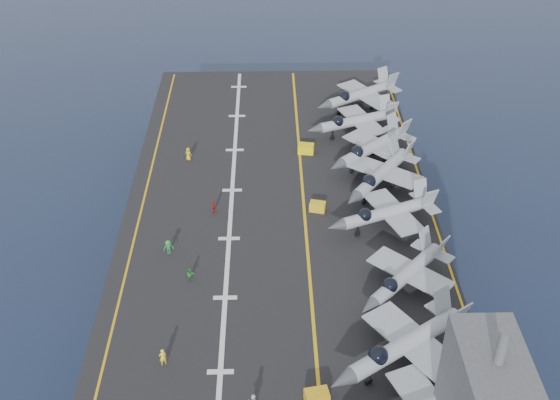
{
  "coord_description": "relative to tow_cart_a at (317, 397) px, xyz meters",
  "views": [
    {
      "loc": [
        -1.34,
        -64.17,
        60.67
      ],
      "look_at": [
        0.0,
        4.0,
        13.0
      ],
      "focal_mm": 45.0,
      "sensor_mm": 36.0,
      "label": 1
    }
  ],
  "objects": [
    {
      "name": "ground",
      "position": [
        -2.71,
        23.58,
        -11.03
      ],
      "size": [
        500.0,
        500.0,
        0.0
      ],
      "primitive_type": "plane",
      "color": "#142135",
      "rests_on": "ground"
    },
    {
      "name": "hull",
      "position": [
        -2.71,
        23.58,
        -6.03
      ],
      "size": [
        36.0,
        90.0,
        10.0
      ],
      "primitive_type": "cube",
      "color": "#56595E",
      "rests_on": "ground"
    },
    {
      "name": "flight_deck",
      "position": [
        -2.71,
        23.58,
        -0.83
      ],
      "size": [
        38.0,
        92.0,
        0.4
      ],
      "primitive_type": "cube",
      "color": "black",
      "rests_on": "hull"
    },
    {
      "name": "foul_line",
      "position": [
        0.29,
        23.58,
        -0.61
      ],
      "size": [
        0.35,
        90.0,
        0.02
      ],
      "primitive_type": "cube",
      "color": "gold",
      "rests_on": "flight_deck"
    },
    {
      "name": "landing_centerline",
      "position": [
        -8.71,
        23.58,
        -0.61
      ],
      "size": [
        0.5,
        90.0,
        0.02
      ],
      "primitive_type": "cube",
      "color": "silver",
      "rests_on": "flight_deck"
    },
    {
      "name": "deck_edge_port",
      "position": [
        -19.71,
        23.58,
        -0.61
      ],
      "size": [
        0.25,
        90.0,
        0.02
      ],
      "primitive_type": "cube",
      "color": "gold",
      "rests_on": "flight_deck"
    },
    {
      "name": "deck_edge_stbd",
      "position": [
        15.79,
        23.58,
        -0.61
      ],
      "size": [
        0.25,
        90.0,
        0.02
      ],
      "primitive_type": "cube",
      "color": "gold",
      "rests_on": "flight_deck"
    },
    {
      "name": "fighter_jet_2",
      "position": [
        8.41,
        4.35,
        2.06
      ],
      "size": [
        18.64,
        17.22,
        5.39
      ],
      "primitive_type": null,
      "color": "gray",
      "rests_on": "flight_deck"
    },
    {
      "name": "fighter_jet_3",
      "position": [
        10.15,
        14.33,
        1.74
      ],
      "size": [
        15.98,
        16.18,
        4.74
      ],
      "primitive_type": null,
      "color": "#9DA7AD",
      "rests_on": "flight_deck"
    },
    {
      "name": "fighter_jet_4",
      "position": [
        9.78,
        25.29,
        1.75
      ],
      "size": [
        16.19,
        13.67,
        4.77
      ],
      "primitive_type": null,
      "color": "#A0ABB2",
      "rests_on": "flight_deck"
    },
    {
      "name": "fighter_jet_5",
      "position": [
        10.2,
        33.52,
        1.87
      ],
      "size": [
        16.27,
        17.27,
        5.0
      ],
      "primitive_type": null,
      "color": "gray",
      "rests_on": "flight_deck"
    },
    {
      "name": "fighter_jet_6",
      "position": [
        9.96,
        40.05,
        1.86
      ],
      "size": [
        17.12,
        16.73,
        4.99
      ],
      "primitive_type": null,
      "color": "#969EA4",
      "rests_on": "flight_deck"
    },
    {
      "name": "fighter_jet_7",
      "position": [
        8.67,
        47.63,
        1.76
      ],
      "size": [
        16.17,
        13.59,
        4.78
      ],
      "primitive_type": null,
      "color": "#8E949D",
      "rests_on": "flight_deck"
    },
    {
      "name": "fighter_jet_8",
      "position": [
        10.13,
        55.76,
        1.87
      ],
      "size": [
        17.31,
        15.83,
        5.0
      ],
      "primitive_type": null,
      "color": "#9DA7AD",
      "rests_on": "flight_deck"
    },
    {
      "name": "tow_cart_a",
      "position": [
        0.0,
        0.0,
        0.0
      ],
      "size": [
        2.33,
        1.74,
        1.27
      ],
      "primitive_type": null,
      "color": "gold",
      "rests_on": "flight_deck"
    },
    {
      "name": "tow_cart_b",
      "position": [
        1.9,
        29.0,
        -0.07
      ],
      "size": [
        2.13,
        1.65,
        1.13
      ],
      "primitive_type": null,
      "color": "gold",
      "rests_on": "flight_deck"
    },
    {
      "name": "tow_cart_c",
      "position": [
        1.18,
        42.71,
        0.01
      ],
      "size": [
        2.34,
        1.72,
        1.28
      ],
      "primitive_type": null,
      "color": "yellow",
      "rests_on": "flight_deck"
    },
    {
      "name": "crew_1",
      "position": [
        -14.07,
        4.64,
        0.34
      ],
      "size": [
        1.39,
        1.21,
        1.94
      ],
      "primitive_type": "imported",
      "color": "yellow",
      "rests_on": "flight_deck"
    },
    {
      "name": "crew_2",
      "position": [
        -12.53,
        16.39,
        0.17
      ],
      "size": [
        1.11,
        0.9,
        1.6
      ],
      "primitive_type": "imported",
      "color": "#2C8A35",
      "rests_on": "flight_deck"
    },
    {
      "name": "crew_3",
      "position": [
        -15.37,
        21.01,
        0.27
      ],
      "size": [
        1.25,
        1.0,
        1.81
      ],
      "primitive_type": "imported",
      "color": "#218B36",
      "rests_on": "flight_deck"
    },
    {
      "name": "crew_4",
      "position": [
        -10.76,
        28.65,
        0.28
      ],
      "size": [
        0.83,
        1.16,
        1.83
      ],
      "primitive_type": "imported",
      "color": "#AC211E",
      "rests_on": "flight_deck"
    },
    {
      "name": "crew_5",
      "position": [
        -14.9,
        41.13,
        0.29
      ],
      "size": [
        1.31,
        1.11,
        1.84
      ],
      "primitive_type": "imported",
      "color": "yellow",
      "rests_on": "flight_deck"
    }
  ]
}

